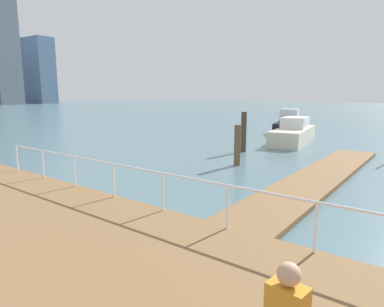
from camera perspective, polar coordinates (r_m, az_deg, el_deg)
name	(u,v)px	position (r m, az deg, el deg)	size (l,w,h in m)	color
ground_plane	(75,165)	(17.88, -19.45, -1.90)	(300.00, 300.00, 0.00)	slate
floating_dock	(318,178)	(14.86, 20.82, -3.99)	(15.65, 2.00, 0.18)	olive
boardwalk_railing	(317,212)	(7.06, 20.65, -9.32)	(0.06, 24.49, 1.08)	white
dock_piling_0	(281,131)	(25.72, 15.04, 3.77)	(0.34, 0.34, 1.72)	brown
dock_piling_1	(244,132)	(20.94, 8.87, 3.69)	(0.34, 0.34, 2.49)	#473826
dock_piling_3	(237,145)	(16.81, 7.80, 1.42)	(0.33, 0.33, 2.06)	brown
moored_boat_0	(293,133)	(25.81, 17.04, 3.36)	(7.15, 3.11, 1.88)	beige
moored_boat_1	(288,125)	(32.22, 16.19, 4.75)	(5.09, 2.90, 2.21)	black
skyline_tower_6	(38,71)	(154.11, -24.88, 12.73)	(7.50, 13.88, 26.28)	slate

